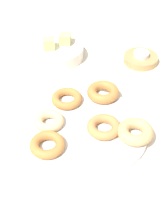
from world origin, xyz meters
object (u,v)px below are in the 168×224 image
fruit_bowl (58,52)px  melon_chunk_right (65,39)px  donut_3 (67,99)px  donut_4 (103,92)px  donut_1 (49,121)px  candle_holder (141,59)px  tealight (141,54)px  melon_chunk_left (49,44)px  donut_0 (135,132)px  donut_2 (104,127)px  donut_plate (88,130)px  donut_5 (47,145)px

fruit_bowl → melon_chunk_right: 0.05m
donut_3 → donut_4: bearing=-4.3°
donut_1 → donut_3: 0.10m
candle_holder → melon_chunk_right: (-0.22, 0.12, 0.05)m
donut_4 → melon_chunk_right: size_ratio=2.57×
candle_holder → tealight: bearing=0.0°
tealight → melon_chunk_left: (-0.28, 0.11, 0.03)m
donut_0 → donut_2: size_ratio=1.04×
donut_plate → tealight: 0.37m
donut_plate → melon_chunk_left: melon_chunk_left is taller
donut_0 → melon_chunk_left: size_ratio=2.54×
donut_5 → donut_3: bearing=58.6°
donut_3 → candle_holder: size_ratio=0.77×
donut_1 → melon_chunk_right: size_ratio=2.18×
donut_0 → donut_3: size_ratio=1.06×
melon_chunk_left → melon_chunk_right: same height
donut_plate → donut_2: (0.04, -0.02, 0.02)m
candle_holder → melon_chunk_right: bearing=151.3°
donut_5 → candle_holder: size_ratio=0.77×
donut_2 → fruit_bowl: (-0.02, 0.38, -0.01)m
candle_holder → tealight: tealight is taller
melon_chunk_left → donut_3: bearing=-92.5°
donut_2 → melon_chunk_right: (0.01, 0.39, 0.03)m
donut_3 → tealight: bearing=24.5°
donut_plate → donut_5: bearing=-163.3°
donut_2 → candle_holder: (0.23, 0.27, -0.02)m
donut_2 → donut_3: bearing=113.2°
donut_2 → tealight: donut_2 is taller
tealight → fruit_bowl: (-0.25, 0.11, -0.01)m
donut_1 → fruit_bowl: size_ratio=0.47×
tealight → donut_2: bearing=-130.8°
donut_2 → melon_chunk_right: 0.40m
donut_2 → candle_holder: bearing=49.2°
donut_3 → melon_chunk_right: size_ratio=2.41×
donut_0 → donut_5: bearing=172.4°
candle_holder → donut_plate: bearing=-137.2°
donut_0 → donut_5: donut_0 is taller
donut_4 → melon_chunk_left: bearing=110.7°
donut_4 → donut_0: bearing=-82.9°
donut_2 → donut_1: bearing=153.1°
donut_0 → fruit_bowl: 0.43m
donut_2 → melon_chunk_left: (-0.05, 0.38, 0.03)m
donut_0 → donut_3: donut_0 is taller
donut_plate → donut_0: bearing=-31.4°
melon_chunk_right → donut_1: bearing=-112.8°
donut_3 → fruit_bowl: size_ratio=0.52×
melon_chunk_right → candle_holder: bearing=-28.7°
donut_5 → fruit_bowl: size_ratio=0.52×
donut_2 → donut_4: 0.14m
donut_2 → tealight: size_ratio=1.73×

